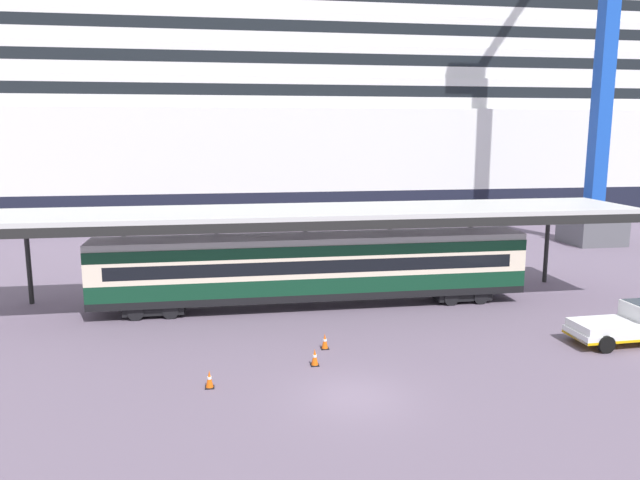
{
  "coord_description": "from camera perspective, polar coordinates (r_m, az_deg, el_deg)",
  "views": [
    {
      "loc": [
        -4.74,
        -21.08,
        9.88
      ],
      "look_at": [
        0.08,
        8.5,
        4.5
      ],
      "focal_mm": 34.22,
      "sensor_mm": 36.0,
      "label": 1
    }
  ],
  "objects": [
    {
      "name": "train_carriage",
      "position": [
        34.43,
        -0.67,
        -2.52
      ],
      "size": [
        24.28,
        2.81,
        4.11
      ],
      "color": "black",
      "rests_on": "ground"
    },
    {
      "name": "traffic_cone_near",
      "position": [
        28.34,
        0.46,
        -9.45
      ],
      "size": [
        0.36,
        0.36,
        0.73
      ],
      "color": "black",
      "rests_on": "ground"
    },
    {
      "name": "platform_canopy",
      "position": [
        34.35,
        -0.79,
        2.45
      ],
      "size": [
        37.4,
        6.16,
        5.53
      ],
      "color": "silver",
      "rests_on": "ground"
    },
    {
      "name": "traffic_cone_far",
      "position": [
        26.44,
        -0.5,
        -10.9
      ],
      "size": [
        0.36,
        0.36,
        0.75
      ],
      "color": "black",
      "rests_on": "ground"
    },
    {
      "name": "service_truck",
      "position": [
        32.56,
        27.35,
        -6.84
      ],
      "size": [
        5.27,
        2.4,
        2.02
      ],
      "color": "white",
      "rests_on": "ground"
    },
    {
      "name": "ground_plane",
      "position": [
        23.76,
        3.21,
        -14.41
      ],
      "size": [
        400.0,
        400.0,
        0.0
      ],
      "primitive_type": "plane",
      "color": "slate"
    },
    {
      "name": "traffic_cone_mid",
      "position": [
        24.7,
        -10.3,
        -12.69
      ],
      "size": [
        0.36,
        0.36,
        0.72
      ],
      "color": "black",
      "rests_on": "ground"
    },
    {
      "name": "dockside_crane",
      "position": [
        59.67,
        26.1,
        17.36
      ],
      "size": [
        17.63,
        4.4,
        58.28
      ],
      "color": "#595960",
      "rests_on": "ground"
    },
    {
      "name": "cruise_ship",
      "position": [
        73.86,
        -2.29,
        11.54
      ],
      "size": [
        146.98,
        22.25,
        35.68
      ],
      "color": "black",
      "rests_on": "ground"
    }
  ]
}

